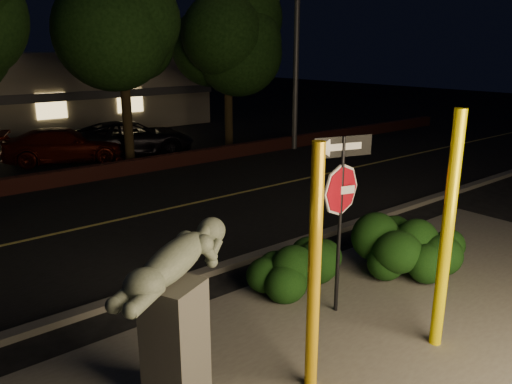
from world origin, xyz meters
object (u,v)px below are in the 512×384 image
signpost (341,191)px  sculpture (175,303)px  parked_car_dark (132,138)px  parked_car_darkred (65,145)px  yellow_pole_right (447,234)px  yellow_pole_left (314,272)px

signpost → sculpture: signpost is taller
parked_car_dark → parked_car_darkred: bearing=104.2°
yellow_pole_right → signpost: 1.68m
yellow_pole_right → sculpture: size_ratio=1.64×
yellow_pole_right → parked_car_darkred: (0.00, 15.80, -1.09)m
yellow_pole_left → sculpture: yellow_pole_left is taller
yellow_pole_right → parked_car_darkred: size_ratio=0.77×
yellow_pole_left → signpost: (1.69, 1.10, 0.49)m
yellow_pole_left → parked_car_dark: (4.74, 15.05, -0.92)m
parked_car_darkred → yellow_pole_left: bearing=-166.4°
yellow_pole_left → parked_car_dark: bearing=72.5°
yellow_pole_left → sculpture: (-1.42, 0.90, -0.30)m
signpost → parked_car_darkred: size_ratio=0.66×
sculpture → yellow_pole_left: bearing=-55.8°
sculpture → parked_car_dark: bearing=43.1°
yellow_pole_right → sculpture: yellow_pole_right is taller
yellow_pole_right → sculpture: bearing=158.7°
yellow_pole_right → parked_car_darkred: yellow_pole_right is taller
yellow_pole_left → signpost: bearing=33.0°
yellow_pole_left → parked_car_darkred: bearing=82.1°
yellow_pole_left → yellow_pole_right: yellow_pole_right is taller
signpost → parked_car_dark: (3.05, 13.96, -1.41)m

